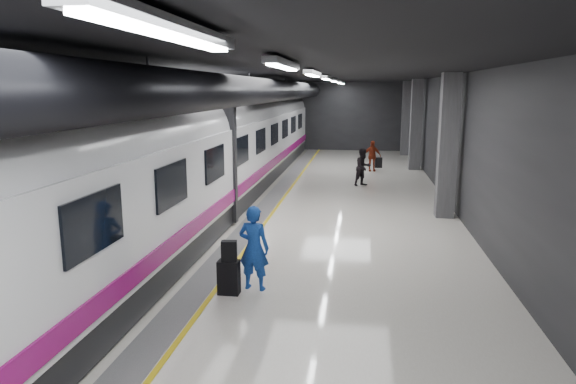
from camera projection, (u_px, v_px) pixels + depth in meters
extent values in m
plane|color=silver|center=(294.00, 227.00, 15.12)|extent=(40.00, 40.00, 0.00)
cube|color=black|center=(295.00, 71.00, 14.24)|extent=(10.00, 40.00, 0.02)
cube|color=#28282B|center=(334.00, 116.00, 34.09)|extent=(10.00, 0.02, 4.50)
cube|color=#28282B|center=(130.00, 149.00, 15.38)|extent=(0.02, 40.00, 4.50)
cube|color=#28282B|center=(476.00, 155.00, 13.97)|extent=(0.02, 40.00, 4.50)
cube|color=slate|center=(250.00, 225.00, 15.31)|extent=(0.65, 39.80, 0.01)
cube|color=gold|center=(263.00, 226.00, 15.25)|extent=(0.10, 39.80, 0.01)
cylinder|color=black|center=(249.00, 91.00, 14.53)|extent=(0.80, 38.00, 0.80)
cube|color=silver|center=(172.00, 28.00, 3.50)|extent=(0.22, 2.60, 0.10)
cube|color=silver|center=(283.00, 64.00, 8.35)|extent=(0.22, 2.60, 0.10)
cube|color=silver|center=(313.00, 73.00, 13.20)|extent=(0.22, 2.60, 0.10)
cube|color=silver|center=(327.00, 78.00, 18.05)|extent=(0.22, 2.60, 0.10)
cube|color=silver|center=(334.00, 80.00, 22.90)|extent=(0.22, 2.60, 0.10)
cube|color=silver|center=(339.00, 82.00, 27.76)|extent=(0.22, 2.60, 0.10)
cube|color=silver|center=(342.00, 83.00, 31.64)|extent=(0.22, 2.60, 0.10)
cube|color=#515154|center=(448.00, 146.00, 15.98)|extent=(0.55, 0.55, 4.50)
cube|color=#515154|center=(416.00, 125.00, 25.68)|extent=(0.55, 0.55, 4.50)
cube|color=#515154|center=(406.00, 118.00, 31.51)|extent=(0.55, 0.55, 4.50)
cube|color=black|center=(188.00, 212.00, 15.51)|extent=(2.80, 38.00, 0.60)
cube|color=white|center=(186.00, 166.00, 15.23)|extent=(2.90, 38.00, 2.20)
cylinder|color=white|center=(185.00, 134.00, 15.04)|extent=(2.80, 38.00, 2.80)
cube|color=#870C60|center=(235.00, 194.00, 15.18)|extent=(0.04, 38.00, 0.35)
cube|color=black|center=(186.00, 158.00, 15.18)|extent=(3.05, 0.25, 3.80)
cube|color=black|center=(94.00, 223.00, 7.18)|extent=(0.05, 1.60, 0.85)
cube|color=black|center=(172.00, 185.00, 10.09)|extent=(0.05, 1.60, 0.85)
cube|color=black|center=(215.00, 163.00, 13.01)|extent=(0.05, 1.60, 0.85)
cube|color=black|center=(242.00, 150.00, 15.92)|extent=(0.05, 1.60, 0.85)
cube|color=black|center=(261.00, 141.00, 18.83)|extent=(0.05, 1.60, 0.85)
cube|color=black|center=(275.00, 134.00, 21.74)|extent=(0.05, 1.60, 0.85)
cube|color=black|center=(285.00, 129.00, 24.65)|extent=(0.05, 1.60, 0.85)
cube|color=black|center=(293.00, 124.00, 27.56)|extent=(0.05, 1.60, 0.85)
cube|color=black|center=(300.00, 121.00, 30.47)|extent=(0.05, 1.60, 0.85)
imported|color=blue|center=(254.00, 248.00, 10.28)|extent=(0.70, 0.52, 1.74)
cube|color=black|center=(229.00, 277.00, 10.14)|extent=(0.42, 0.27, 0.69)
cube|color=black|center=(229.00, 251.00, 10.03)|extent=(0.32, 0.21, 0.40)
imported|color=black|center=(363.00, 167.00, 21.52)|extent=(0.98, 0.95, 1.58)
imported|color=maroon|center=(372.00, 156.00, 25.43)|extent=(0.94, 0.52, 1.51)
cube|color=black|center=(379.00, 163.00, 26.64)|extent=(0.37, 0.25, 0.53)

